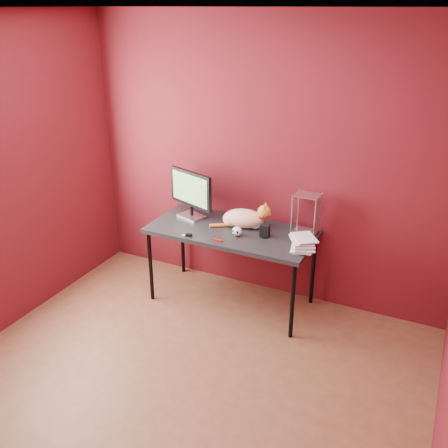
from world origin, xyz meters
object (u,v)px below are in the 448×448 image
at_px(desk, 232,235).
at_px(monitor, 191,192).
at_px(skull_mug, 237,231).
at_px(speaker, 265,231).
at_px(book_stack, 297,182).
at_px(cat, 244,218).

relative_size(desk, monitor, 2.95).
bearing_deg(desk, skull_mug, -45.68).
bearing_deg(speaker, book_stack, -27.04).
distance_m(desk, skull_mug, 0.17).
xyz_separation_m(speaker, book_stack, (0.30, -0.11, 0.53)).
height_order(skull_mug, speaker, speaker).
bearing_deg(book_stack, cat, 158.21).
distance_m(monitor, skull_mug, 0.64).
distance_m(monitor, cat, 0.58).
relative_size(desk, skull_mug, 16.81).
xyz_separation_m(cat, skull_mug, (0.02, -0.20, -0.04)).
xyz_separation_m(monitor, cat, (0.55, -0.00, -0.16)).
height_order(monitor, book_stack, book_stack).
relative_size(cat, book_stack, 0.46).
distance_m(monitor, book_stack, 1.16).
bearing_deg(cat, speaker, -31.73).
distance_m(desk, book_stack, 0.89).
bearing_deg(skull_mug, desk, 136.35).
distance_m(cat, skull_mug, 0.20).
relative_size(monitor, skull_mug, 5.69).
xyz_separation_m(desk, skull_mug, (0.10, -0.10, 0.09)).
height_order(desk, speaker, speaker).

